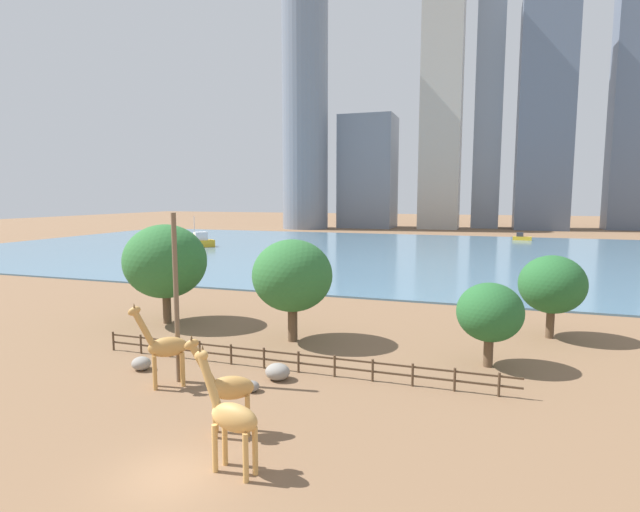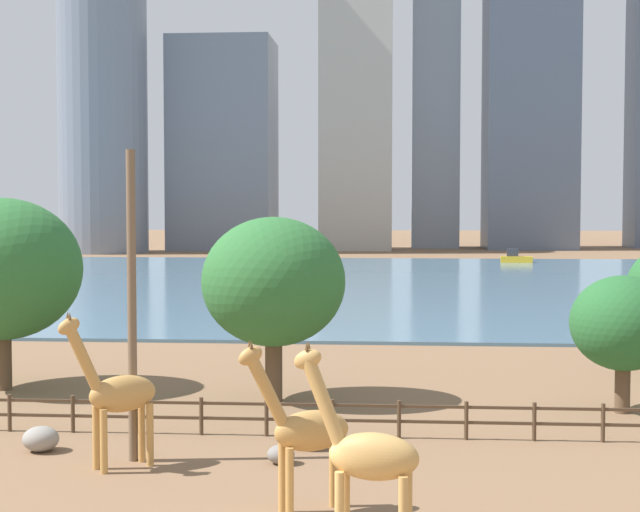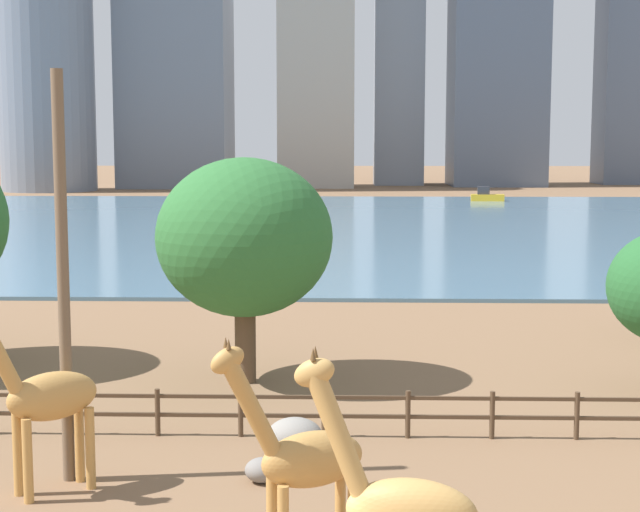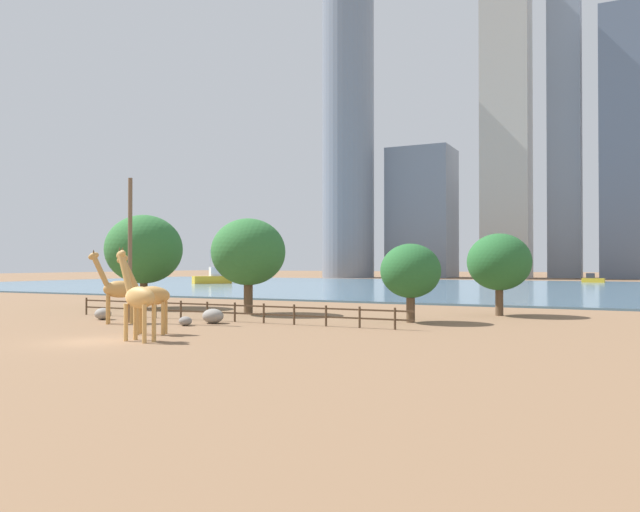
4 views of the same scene
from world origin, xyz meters
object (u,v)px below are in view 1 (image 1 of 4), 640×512
object	(u,v)px
tree_right_tall	(490,313)
boat_ferry	(522,238)
giraffe_young	(231,416)
boulder_by_pole	(141,363)
boulder_small	(278,372)
giraffe_companion	(164,347)
tree_left_small	(552,285)
tree_center_broad	(292,276)
giraffe_tall	(227,388)
boulder_near_fence	(252,386)
tree_left_large	(165,261)
utility_pole	(176,299)
boat_sailboat	(197,242)

from	to	relation	value
tree_right_tall	boat_ferry	world-z (taller)	tree_right_tall
giraffe_young	boulder_by_pole	world-z (taller)	giraffe_young
boulder_by_pole	boulder_small	world-z (taller)	boulder_small
giraffe_companion	tree_left_small	xyz separation A→B (m)	(21.25, 17.26, 1.76)
giraffe_young	tree_center_broad	world-z (taller)	tree_center_broad
giraffe_young	boat_ferry	world-z (taller)	giraffe_young
boulder_by_pole	tree_center_broad	bearing A→B (deg)	53.17
boulder_small	boat_ferry	world-z (taller)	boat_ferry
giraffe_tall	boulder_near_fence	xyz separation A→B (m)	(-1.19, 4.74, -1.86)
tree_left_large	tree_left_small	bearing A→B (deg)	10.26
boulder_small	tree_left_small	bearing A→B (deg)	42.23
boulder_by_pole	giraffe_companion	bearing A→B (deg)	-30.54
boulder_by_pole	utility_pole	bearing A→B (deg)	-15.08
boulder_near_fence	boulder_by_pole	world-z (taller)	boulder_by_pole
boulder_near_fence	tree_left_large	bearing A→B (deg)	140.19
boulder_near_fence	tree_center_broad	xyz separation A→B (m)	(-1.40, 9.52, 4.51)
utility_pole	tree_center_broad	size ratio (longest dim) A/B	1.29
tree_left_large	boulder_by_pole	bearing A→B (deg)	-62.09
tree_left_large	tree_right_tall	size ratio (longest dim) A/B	1.57
utility_pole	boulder_small	bearing A→B (deg)	21.06
tree_right_tall	boat_ferry	distance (m)	94.28
tree_left_small	boat_sailboat	size ratio (longest dim) A/B	0.89
giraffe_tall	tree_center_broad	world-z (taller)	tree_center_broad
boat_sailboat	giraffe_companion	bearing A→B (deg)	71.22
tree_right_tall	tree_center_broad	bearing A→B (deg)	174.78
giraffe_companion	tree_right_tall	distance (m)	19.27
tree_left_small	utility_pole	bearing A→B (deg)	-142.14
giraffe_young	tree_right_tall	size ratio (longest dim) A/B	0.91
giraffe_tall	boat_sailboat	distance (m)	82.10
giraffe_companion	boulder_small	xyz separation A→B (m)	(5.46, 2.93, -1.78)
boulder_near_fence	boat_sailboat	size ratio (longest dim) A/B	0.12
boulder_by_pole	boulder_near_fence	bearing A→B (deg)	-6.58
boat_sailboat	giraffe_tall	bearing A→B (deg)	73.43
boulder_near_fence	tree_right_tall	xyz separation A→B (m)	(12.09, 8.29, 3.11)
tree_right_tall	tree_left_small	xyz separation A→B (m)	(4.34, 8.09, 0.61)
tree_left_large	tree_left_small	xyz separation A→B (m)	(29.64, 5.37, -1.15)
boulder_near_fence	boulder_small	size ratio (longest dim) A/B	0.59
giraffe_tall	boulder_near_fence	world-z (taller)	giraffe_tall
boulder_by_pole	tree_center_broad	world-z (taller)	tree_center_broad
giraffe_companion	utility_pole	size ratio (longest dim) A/B	0.50
tree_right_tall	boat_ferry	xyz separation A→B (m)	(7.35, 93.96, -2.59)
tree_center_broad	boat_sailboat	size ratio (longest dim) A/B	1.07
utility_pole	tree_left_large	world-z (taller)	utility_pole
boulder_near_fence	boat_ferry	world-z (taller)	boat_ferry
tree_left_large	tree_left_small	world-z (taller)	tree_left_large
boulder_near_fence	tree_center_broad	size ratio (longest dim) A/B	0.11
boat_ferry	boat_sailboat	distance (m)	73.96
boat_sailboat	boulder_by_pole	bearing A→B (deg)	69.90
giraffe_companion	boulder_by_pole	distance (m)	3.98
tree_left_small	boat_sailboat	bearing A→B (deg)	141.72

